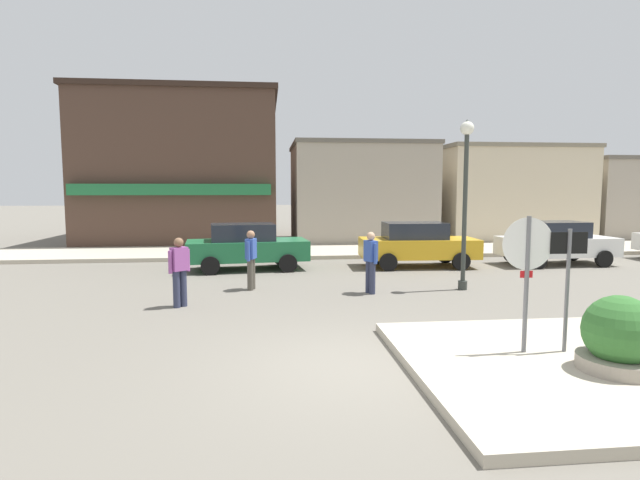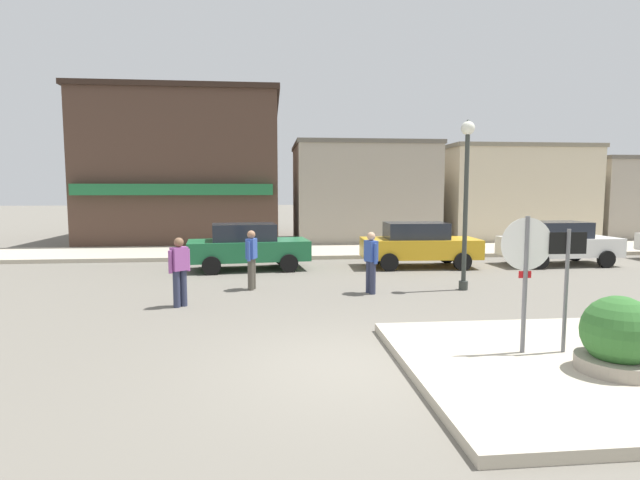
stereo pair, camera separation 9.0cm
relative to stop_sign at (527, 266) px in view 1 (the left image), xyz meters
name	(u,v)px [view 1 (the left image)]	position (x,y,z in m)	size (l,w,h in m)	color
ground_plane	(355,367)	(-2.70, 0.02, -1.52)	(160.00, 160.00, 0.00)	#6B665B
sidewalk_corner	(618,364)	(1.24, -0.50, -1.44)	(6.40, 4.80, 0.15)	#B7AD99
kerb_far	(298,252)	(-2.70, 13.71, -1.44)	(80.00, 4.00, 0.15)	#B7AD99
stop_sign	(527,266)	(0.00, 0.00, 0.00)	(0.82, 0.07, 2.30)	slate
one_way_sign	(568,278)	(0.65, -0.05, -0.19)	(0.60, 0.06, 2.10)	slate
planter	(619,342)	(0.92, -0.91, -0.96)	(1.10, 1.10, 1.23)	gray
lamp_post	(466,180)	(1.25, 5.55, 1.44)	(0.36, 0.36, 4.54)	#333833
parked_car_nearest	(246,246)	(-4.71, 9.58, -0.71)	(4.17, 2.21, 1.56)	#1E6B3D
parked_car_second	(417,244)	(1.21, 9.57, -0.71)	(4.06, 2.00, 1.56)	gold
parked_car_third	(556,242)	(6.32, 9.53, -0.71)	(4.07, 2.00, 1.56)	white
pedestrian_crossing_near	(179,270)	(-6.03, 4.31, -0.65)	(0.47, 0.43, 1.61)	#2D334C
pedestrian_crossing_far	(371,260)	(-1.35, 5.33, -0.65)	(0.33, 0.55, 1.61)	#2D334C
pedestrian_kerb_side	(251,258)	(-4.45, 6.15, -0.65)	(0.31, 0.55, 1.61)	#4C473D
building_corner_shop	(189,170)	(-8.22, 20.64, 2.21)	(9.55, 10.38, 7.45)	#473328
building_storefront_left_near	(359,193)	(0.80, 18.55, 1.01)	(6.97, 6.11, 5.04)	#9E9384
building_storefront_left_mid	(499,193)	(8.73, 19.03, 0.96)	(7.56, 6.64, 4.95)	beige
building_storefront_right_near	(628,198)	(16.74, 19.52, 0.69)	(7.72, 6.97, 4.41)	#9E9384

